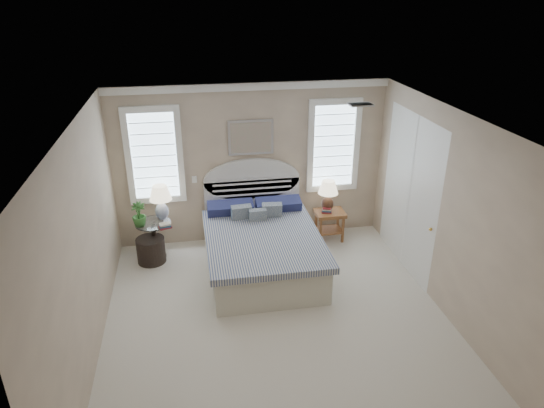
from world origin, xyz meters
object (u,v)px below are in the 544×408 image
Objects in this scene: lamp_left at (161,199)px; lamp_right at (328,192)px; floor_pot at (151,250)px; side_table_left at (154,236)px; nightstand_right at (330,219)px; bed at (261,245)px.

lamp_right is (2.77, 0.04, -0.11)m from lamp_left.
lamp_left is (0.22, 0.25, 0.78)m from floor_pot.
floor_pot is at bearing -117.80° from side_table_left.
nightstand_right reaches higher than floor_pot.
lamp_left reaches higher than nightstand_right.
bed is at bearing -19.74° from side_table_left.
floor_pot is 0.82× the size of lamp_right.
side_table_left is 2.96m from lamp_right.
nightstand_right is at bearing -0.55° from lamp_left.
lamp_right is at bearing 116.59° from nightstand_right.
bed is 1.77m from lamp_left.
lamp_left reaches higher than floor_pot.
lamp_left is (0.15, 0.13, 0.60)m from side_table_left.
bed is 1.55m from lamp_right.
nightstand_right is 3.03m from floor_pot.
nightstand_right is 0.92× the size of lamp_left.
floor_pot is at bearing -130.74° from lamp_left.
lamp_right is at bearing 5.47° from floor_pot.
nightstand_right is at bearing 4.23° from floor_pot.
nightstand_right is 1.18× the size of floor_pot.
lamp_left is at bearing 179.45° from nightstand_right.
side_table_left is 1.09× the size of lamp_left.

